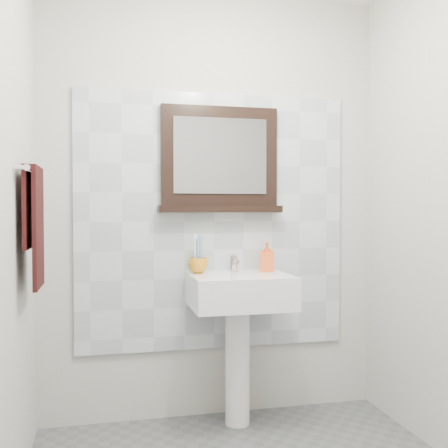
% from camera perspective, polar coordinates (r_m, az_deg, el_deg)
% --- Properties ---
extents(back_wall, '(2.00, 0.01, 2.50)m').
position_cam_1_polar(back_wall, '(3.10, -1.16, 2.14)').
color(back_wall, '#B9B7B0').
rests_on(back_wall, ground).
extents(splashback, '(1.60, 0.02, 1.50)m').
position_cam_1_polar(splashback, '(3.09, -1.11, 0.28)').
color(splashback, silver).
rests_on(splashback, back_wall).
extents(pedestal_sink, '(0.55, 0.44, 0.96)m').
position_cam_1_polar(pedestal_sink, '(2.95, 1.70, -9.03)').
color(pedestal_sink, white).
rests_on(pedestal_sink, ground).
extents(toothbrush_cup, '(0.14, 0.14, 0.09)m').
position_cam_1_polar(toothbrush_cup, '(2.98, -2.85, -4.53)').
color(toothbrush_cup, orange).
rests_on(toothbrush_cup, pedestal_sink).
extents(toothbrushes, '(0.05, 0.04, 0.21)m').
position_cam_1_polar(toothbrushes, '(2.97, -2.80, -3.00)').
color(toothbrushes, white).
rests_on(toothbrushes, toothbrush_cup).
extents(soap_dispenser, '(0.10, 0.10, 0.17)m').
position_cam_1_polar(soap_dispenser, '(3.06, 4.70, -3.56)').
color(soap_dispenser, '#FF351E').
rests_on(soap_dispenser, pedestal_sink).
extents(framed_mirror, '(0.73, 0.11, 0.62)m').
position_cam_1_polar(framed_mirror, '(3.08, -0.48, 6.75)').
color(framed_mirror, black).
rests_on(framed_mirror, back_wall).
extents(towel_bar, '(0.07, 0.40, 0.03)m').
position_cam_1_polar(towel_bar, '(2.52, -20.16, 5.46)').
color(towel_bar, silver).
rests_on(towel_bar, left_wall).
extents(hand_towel, '(0.06, 0.30, 0.55)m').
position_cam_1_polar(hand_towel, '(2.52, -19.95, 0.68)').
color(hand_towel, black).
rests_on(hand_towel, towel_bar).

